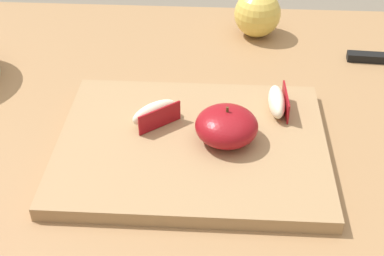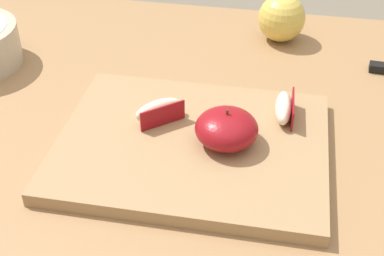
{
  "view_description": "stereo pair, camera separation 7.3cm",
  "coord_description": "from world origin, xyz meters",
  "views": [
    {
      "loc": [
        0.05,
        -0.62,
        1.23
      ],
      "look_at": [
        0.02,
        -0.04,
        0.79
      ],
      "focal_mm": 51.29,
      "sensor_mm": 36.0,
      "label": 1
    },
    {
      "loc": [
        0.12,
        -0.62,
        1.23
      ],
      "look_at": [
        0.02,
        -0.04,
        0.79
      ],
      "focal_mm": 51.29,
      "sensor_mm": 36.0,
      "label": 2
    }
  ],
  "objects": [
    {
      "name": "dining_table",
      "position": [
        0.0,
        0.0,
        0.65
      ],
      "size": [
        1.31,
        0.86,
        0.75
      ],
      "color": "#9E754C",
      "rests_on": "ground_plane"
    },
    {
      "name": "cutting_board",
      "position": [
        0.02,
        -0.04,
        0.76
      ],
      "size": [
        0.37,
        0.29,
        0.02
      ],
      "color": "#A37F56",
      "rests_on": "dining_table"
    },
    {
      "name": "apple_half_skin_up",
      "position": [
        0.06,
        -0.04,
        0.8
      ],
      "size": [
        0.08,
        0.08,
        0.05
      ],
      "color": "maroon",
      "rests_on": "cutting_board"
    },
    {
      "name": "apple_wedge_right",
      "position": [
        -0.04,
        -0.0,
        0.79
      ],
      "size": [
        0.07,
        0.06,
        0.03
      ],
      "color": "#F4EACC",
      "rests_on": "cutting_board"
    },
    {
      "name": "apple_wedge_near_knife",
      "position": [
        0.14,
        0.04,
        0.79
      ],
      "size": [
        0.03,
        0.07,
        0.03
      ],
      "color": "#F4EACC",
      "rests_on": "cutting_board"
    },
    {
      "name": "whole_apple_golden",
      "position": [
        0.12,
        0.31,
        0.8
      ],
      "size": [
        0.09,
        0.09,
        0.09
      ],
      "color": "#DBBC51",
      "rests_on": "dining_table"
    }
  ]
}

